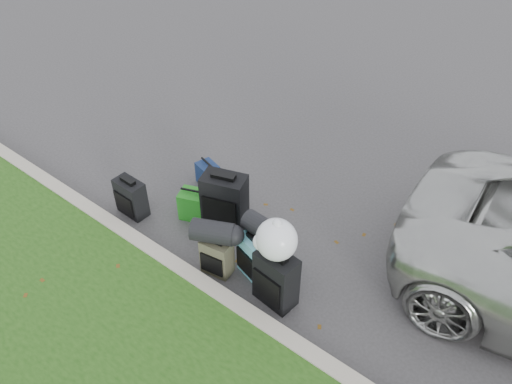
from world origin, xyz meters
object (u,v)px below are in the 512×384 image
Objects in this scene: suitcase_large_black_left at (225,202)px; suitcase_olive at (217,256)px; tote_green at (194,204)px; suitcase_small_black at (131,198)px; suitcase_large_black_right at (276,279)px; tote_navy at (208,174)px; suitcase_teal at (254,257)px.

suitcase_large_black_left is 1.63× the size of suitcase_olive.
suitcase_olive is at bearing -52.80° from tote_green.
suitcase_small_black is 0.81m from tote_green.
tote_green is at bearing 170.78° from suitcase_large_black_right.
suitcase_olive is 1.65m from tote_navy.
suitcase_olive is at bearing -74.57° from suitcase_large_black_left.
tote_green is (-0.87, 0.52, -0.04)m from suitcase_olive.
suitcase_small_black is 0.76× the size of suitcase_large_black_right.
suitcase_olive is 0.43m from suitcase_teal.
suitcase_olive is at bearing -1.45° from suitcase_small_black.
tote_green is at bearing -46.85° from tote_navy.
tote_green is (-0.44, -0.12, -0.19)m from suitcase_large_black_left.
suitcase_large_black_left is 1.34m from suitcase_large_black_right.
tote_navy is (-1.55, 0.91, -0.11)m from suitcase_teal.
suitcase_large_black_right is (0.41, -0.15, 0.07)m from suitcase_teal.
tote_navy is at bearing 72.91° from suitcase_small_black.
suitcase_large_black_left reaches higher than suitcase_olive.
suitcase_large_black_right is at bearing -43.77° from suitcase_large_black_left.
tote_navy is (-1.19, 1.14, -0.07)m from suitcase_olive.
suitcase_large_black_left is 1.14× the size of suitcase_large_black_right.
suitcase_small_black is 1.33× the size of tote_green.
suitcase_large_black_right is 1.71m from tote_green.
tote_navy is at bearing 157.50° from suitcase_large_black_right.
suitcase_large_black_right is 1.76× the size of tote_green.
suitcase_large_black_right is at bearing 1.37° from suitcase_small_black.
tote_green is at bearing 35.02° from suitcase_small_black.
suitcase_small_black reaches higher than tote_green.
tote_green is at bearing -177.55° from suitcase_teal.
suitcase_small_black is 1.91m from suitcase_teal.
suitcase_large_black_left reaches higher than suitcase_small_black.
suitcase_large_black_left reaches higher than tote_green.
suitcase_teal is at bearing 165.50° from suitcase_large_black_right.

